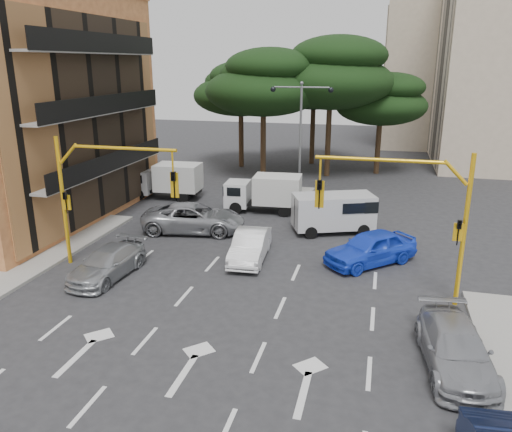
{
  "coord_description": "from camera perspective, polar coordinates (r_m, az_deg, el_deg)",
  "views": [
    {
      "loc": [
        5.4,
        -17.11,
        9.12
      ],
      "look_at": [
        -0.62,
        6.43,
        1.6
      ],
      "focal_mm": 35.0,
      "sensor_mm": 36.0,
      "label": 1
    }
  ],
  "objects": [
    {
      "name": "box_truck_b",
      "position": [
        31.46,
        0.89,
        2.58
      ],
      "size": [
        4.93,
        2.35,
        2.36
      ],
      "primitive_type": null,
      "rotation": [
        0.0,
        0.0,
        1.64
      ],
      "color": "silver",
      "rests_on": "ground"
    },
    {
      "name": "apartment_beige_far",
      "position": [
        61.58,
        22.21,
        15.27
      ],
      "size": [
        16.2,
        12.15,
        16.7
      ],
      "color": "#BCA88D",
      "rests_on": "ground"
    },
    {
      "name": "pine_back",
      "position": [
        46.53,
        6.74,
        15.22
      ],
      "size": [
        9.15,
        9.15,
        10.23
      ],
      "color": "#382616",
      "rests_on": "ground"
    },
    {
      "name": "signal_mast_left",
      "position": [
        23.27,
        -17.78,
        3.36
      ],
      "size": [
        5.79,
        0.37,
        6.0
      ],
      "color": "yellow",
      "rests_on": "ground"
    },
    {
      "name": "pine_left_near",
      "position": [
        40.2,
        0.92,
        15.04
      ],
      "size": [
        9.15,
        9.15,
        10.23
      ],
      "color": "#382616",
      "rests_on": "ground"
    },
    {
      "name": "street_lamp_center",
      "position": [
        33.75,
        5.14,
        10.85
      ],
      "size": [
        4.16,
        0.36,
        7.77
      ],
      "color": "slate",
      "rests_on": "median_strip"
    },
    {
      "name": "car_silver_parked",
      "position": [
        17.04,
        21.82,
        -13.86
      ],
      "size": [
        2.4,
        4.86,
        1.36
      ],
      "primitive_type": "imported",
      "rotation": [
        0.0,
        0.0,
        0.11
      ],
      "color": "#93949A",
      "rests_on": "ground"
    },
    {
      "name": "car_white_hatch",
      "position": [
        23.9,
        -0.68,
        -3.43
      ],
      "size": [
        1.8,
        4.34,
        1.4
      ],
      "primitive_type": "imported",
      "rotation": [
        0.0,
        0.0,
        0.08
      ],
      "color": "white",
      "rests_on": "ground"
    },
    {
      "name": "box_truck_a",
      "position": [
        35.18,
        -10.25,
        3.96
      ],
      "size": [
        5.11,
        2.4,
        2.45
      ],
      "primitive_type": null,
      "rotation": [
        0.0,
        0.0,
        1.63
      ],
      "color": "silver",
      "rests_on": "ground"
    },
    {
      "name": "car_silver_wagon",
      "position": [
        23.01,
        -16.62,
        -5.18
      ],
      "size": [
        2.12,
        4.56,
        1.29
      ],
      "primitive_type": "imported",
      "rotation": [
        0.0,
        0.0,
        -0.07
      ],
      "color": "#9A9DA1",
      "rests_on": "ground"
    },
    {
      "name": "ground",
      "position": [
        20.13,
        -2.87,
        -9.77
      ],
      "size": [
        120.0,
        120.0,
        0.0
      ],
      "primitive_type": "plane",
      "color": "#28282B",
      "rests_on": "ground"
    },
    {
      "name": "signal_mast_right",
      "position": [
        19.86,
        17.87,
        1.06
      ],
      "size": [
        5.79,
        0.37,
        6.0
      ],
      "color": "yellow",
      "rests_on": "ground"
    },
    {
      "name": "van_white",
      "position": [
        27.98,
        8.82,
        0.32
      ],
      "size": [
        4.81,
        3.48,
        2.19
      ],
      "primitive_type": null,
      "rotation": [
        0.0,
        0.0,
        -1.19
      ],
      "color": "silver",
      "rests_on": "ground"
    },
    {
      "name": "car_blue_compact",
      "position": [
        24.01,
        12.97,
        -3.57
      ],
      "size": [
        4.64,
        4.54,
        1.58
      ],
      "primitive_type": "imported",
      "rotation": [
        0.0,
        0.0,
        -0.81
      ],
      "color": "blue",
      "rests_on": "ground"
    },
    {
      "name": "median_strip",
      "position": [
        34.75,
        4.91,
        2.05
      ],
      "size": [
        1.4,
        6.0,
        0.15
      ],
      "primitive_type": "cube",
      "color": "gray",
      "rests_on": "ground"
    },
    {
      "name": "pine_right",
      "position": [
        43.17,
        14.22,
        12.84
      ],
      "size": [
        7.49,
        7.49,
        8.37
      ],
      "color": "#382616",
      "rests_on": "ground"
    },
    {
      "name": "car_silver_cross_a",
      "position": [
        28.05,
        -7.12,
        -0.22
      ],
      "size": [
        5.99,
        3.47,
        1.57
      ],
      "primitive_type": "imported",
      "rotation": [
        0.0,
        0.0,
        1.73
      ],
      "color": "#94969B",
      "rests_on": "ground"
    },
    {
      "name": "pine_center",
      "position": [
        41.31,
        8.64,
        15.87
      ],
      "size": [
        9.98,
        9.98,
        11.16
      ],
      "color": "#382616",
      "rests_on": "ground"
    },
    {
      "name": "pine_left_far",
      "position": [
        44.86,
        -1.7,
        14.37
      ],
      "size": [
        8.32,
        8.32,
        9.3
      ],
      "color": "#382616",
      "rests_on": "ground"
    }
  ]
}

